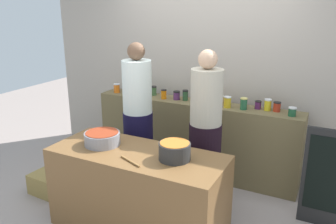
{
  "coord_description": "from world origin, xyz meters",
  "views": [
    {
      "loc": [
        1.63,
        -2.85,
        2.17
      ],
      "look_at": [
        0.0,
        0.35,
        1.05
      ],
      "focal_mm": 37.06,
      "sensor_mm": 36.0,
      "label": 1
    }
  ],
  "objects_px": {
    "preserve_jar_9": "(227,102)",
    "chalkboard_sign": "(330,179)",
    "preserve_jar_10": "(244,104)",
    "cooking_pot_center": "(175,151)",
    "preserve_jar_3": "(154,91)",
    "preserve_jar_6": "(185,95)",
    "cooking_pot_left": "(102,138)",
    "preserve_jar_14": "(292,112)",
    "preserve_jar_2": "(133,89)",
    "preserve_jar_5": "(177,95)",
    "preserve_jar_13": "(277,107)",
    "wooden_spoon": "(130,161)",
    "bread_crate": "(47,183)",
    "preserve_jar_11": "(258,105)",
    "preserve_jar_4": "(164,94)",
    "preserve_jar_0": "(117,88)",
    "preserve_jar_1": "(126,88)",
    "preserve_jar_12": "(268,105)",
    "cook_in_cap": "(205,138)",
    "preserve_jar_7": "(211,99)",
    "preserve_jar_8": "(221,100)",
    "cook_with_tongs": "(138,126)"
  },
  "relations": [
    {
      "from": "preserve_jar_12",
      "to": "wooden_spoon",
      "type": "height_order",
      "value": "preserve_jar_12"
    },
    {
      "from": "preserve_jar_4",
      "to": "preserve_jar_10",
      "type": "height_order",
      "value": "preserve_jar_10"
    },
    {
      "from": "cooking_pot_left",
      "to": "preserve_jar_14",
      "type": "bearing_deg",
      "value": 39.98
    },
    {
      "from": "preserve_jar_2",
      "to": "preserve_jar_7",
      "type": "relative_size",
      "value": 1.0
    },
    {
      "from": "preserve_jar_10",
      "to": "chalkboard_sign",
      "type": "xyz_separation_m",
      "value": [
        1.02,
        -0.47,
        -0.52
      ]
    },
    {
      "from": "cook_in_cap",
      "to": "preserve_jar_6",
      "type": "bearing_deg",
      "value": 128.58
    },
    {
      "from": "cooking_pot_left",
      "to": "preserve_jar_6",
      "type": "bearing_deg",
      "value": 79.06
    },
    {
      "from": "preserve_jar_2",
      "to": "preserve_jar_6",
      "type": "xyz_separation_m",
      "value": [
        0.76,
        0.05,
        -0.01
      ]
    },
    {
      "from": "preserve_jar_6",
      "to": "preserve_jar_9",
      "type": "xyz_separation_m",
      "value": [
        0.58,
        -0.06,
        -0.0
      ]
    },
    {
      "from": "preserve_jar_2",
      "to": "preserve_jar_10",
      "type": "xyz_separation_m",
      "value": [
        1.54,
        -0.0,
        -0.0
      ]
    },
    {
      "from": "preserve_jar_10",
      "to": "preserve_jar_14",
      "type": "height_order",
      "value": "preserve_jar_10"
    },
    {
      "from": "preserve_jar_4",
      "to": "preserve_jar_11",
      "type": "height_order",
      "value": "preserve_jar_4"
    },
    {
      "from": "preserve_jar_2",
      "to": "preserve_jar_10",
      "type": "distance_m",
      "value": 1.54
    },
    {
      "from": "preserve_jar_2",
      "to": "preserve_jar_6",
      "type": "bearing_deg",
      "value": 3.97
    },
    {
      "from": "preserve_jar_8",
      "to": "cook_in_cap",
      "type": "distance_m",
      "value": 0.73
    },
    {
      "from": "preserve_jar_3",
      "to": "preserve_jar_10",
      "type": "height_order",
      "value": "preserve_jar_10"
    },
    {
      "from": "cook_in_cap",
      "to": "preserve_jar_9",
      "type": "bearing_deg",
      "value": 86.72
    },
    {
      "from": "preserve_jar_6",
      "to": "cooking_pot_center",
      "type": "bearing_deg",
      "value": -69.37
    },
    {
      "from": "preserve_jar_3",
      "to": "preserve_jar_6",
      "type": "bearing_deg",
      "value": -6.21
    },
    {
      "from": "preserve_jar_13",
      "to": "wooden_spoon",
      "type": "distance_m",
      "value": 1.92
    },
    {
      "from": "preserve_jar_1",
      "to": "wooden_spoon",
      "type": "relative_size",
      "value": 0.38
    },
    {
      "from": "preserve_jar_3",
      "to": "bread_crate",
      "type": "xyz_separation_m",
      "value": [
        -0.7,
        -1.38,
        -0.92
      ]
    },
    {
      "from": "preserve_jar_2",
      "to": "preserve_jar_14",
      "type": "distance_m",
      "value": 2.09
    },
    {
      "from": "preserve_jar_1",
      "to": "preserve_jar_12",
      "type": "height_order",
      "value": "preserve_jar_12"
    },
    {
      "from": "preserve_jar_10",
      "to": "preserve_jar_14",
      "type": "distance_m",
      "value": 0.55
    },
    {
      "from": "cook_with_tongs",
      "to": "preserve_jar_5",
      "type": "bearing_deg",
      "value": 77.85
    },
    {
      "from": "preserve_jar_6",
      "to": "cooking_pot_left",
      "type": "relative_size",
      "value": 0.39
    },
    {
      "from": "cooking_pot_center",
      "to": "preserve_jar_10",
      "type": "bearing_deg",
      "value": 79.06
    },
    {
      "from": "preserve_jar_5",
      "to": "preserve_jar_0",
      "type": "bearing_deg",
      "value": -177.31
    },
    {
      "from": "cook_in_cap",
      "to": "preserve_jar_3",
      "type": "bearing_deg",
      "value": 144.74
    },
    {
      "from": "preserve_jar_10",
      "to": "cooking_pot_center",
      "type": "height_order",
      "value": "preserve_jar_10"
    },
    {
      "from": "preserve_jar_10",
      "to": "preserve_jar_12",
      "type": "height_order",
      "value": "preserve_jar_10"
    },
    {
      "from": "preserve_jar_5",
      "to": "cooking_pot_left",
      "type": "height_order",
      "value": "preserve_jar_5"
    },
    {
      "from": "preserve_jar_0",
      "to": "chalkboard_sign",
      "type": "distance_m",
      "value": 2.92
    },
    {
      "from": "preserve_jar_3",
      "to": "preserve_jar_12",
      "type": "xyz_separation_m",
      "value": [
        1.54,
        -0.02,
        0.01
      ]
    },
    {
      "from": "preserve_jar_4",
      "to": "preserve_jar_9",
      "type": "distance_m",
      "value": 0.87
    },
    {
      "from": "preserve_jar_4",
      "to": "chalkboard_sign",
      "type": "height_order",
      "value": "preserve_jar_4"
    },
    {
      "from": "preserve_jar_9",
      "to": "chalkboard_sign",
      "type": "distance_m",
      "value": 1.4
    },
    {
      "from": "preserve_jar_2",
      "to": "wooden_spoon",
      "type": "distance_m",
      "value": 1.85
    },
    {
      "from": "cooking_pot_left",
      "to": "preserve_jar_0",
      "type": "bearing_deg",
      "value": 119.52
    },
    {
      "from": "preserve_jar_3",
      "to": "preserve_jar_1",
      "type": "bearing_deg",
      "value": -177.13
    },
    {
      "from": "bread_crate",
      "to": "preserve_jar_11",
      "type": "bearing_deg",
      "value": 32.7
    },
    {
      "from": "preserve_jar_4",
      "to": "preserve_jar_8",
      "type": "relative_size",
      "value": 0.99
    },
    {
      "from": "preserve_jar_11",
      "to": "preserve_jar_13",
      "type": "height_order",
      "value": "preserve_jar_13"
    },
    {
      "from": "preserve_jar_0",
      "to": "preserve_jar_4",
      "type": "relative_size",
      "value": 1.02
    },
    {
      "from": "preserve_jar_13",
      "to": "chalkboard_sign",
      "type": "relative_size",
      "value": 0.11
    },
    {
      "from": "preserve_jar_5",
      "to": "preserve_jar_14",
      "type": "relative_size",
      "value": 1.11
    },
    {
      "from": "preserve_jar_11",
      "to": "wooden_spoon",
      "type": "distance_m",
      "value": 1.83
    },
    {
      "from": "preserve_jar_8",
      "to": "preserve_jar_14",
      "type": "distance_m",
      "value": 0.85
    },
    {
      "from": "cooking_pot_left",
      "to": "cooking_pot_center",
      "type": "xyz_separation_m",
      "value": [
        0.79,
        0.01,
        0.02
      ]
    }
  ]
}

